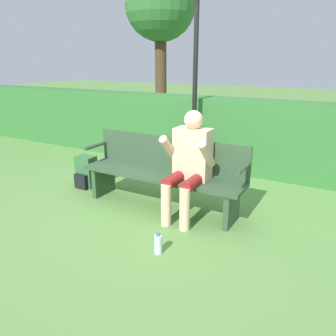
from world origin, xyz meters
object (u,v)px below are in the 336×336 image
at_px(water_bottle, 158,244).
at_px(tree, 160,7).
at_px(person_seated, 189,161).
at_px(park_bench, 164,171).
at_px(backpack, 86,172).
at_px(signpost, 195,68).

xyz_separation_m(water_bottle, tree, (-3.38, 5.89, 2.93)).
bearing_deg(person_seated, park_bench, 163.54).
bearing_deg(backpack, person_seated, -4.65).
xyz_separation_m(park_bench, signpost, (-0.21, 1.30, 1.16)).
bearing_deg(signpost, backpack, -129.53).
bearing_deg(park_bench, signpost, 99.18).
bearing_deg(backpack, park_bench, -0.95).
distance_m(person_seated, tree, 6.48).
relative_size(person_seated, backpack, 2.72).
relative_size(park_bench, backpack, 4.55).
distance_m(park_bench, tree, 6.29).
bearing_deg(tree, person_seated, -56.99).
bearing_deg(water_bottle, person_seated, 96.66).
height_order(person_seated, signpost, signpost).
distance_m(park_bench, backpack, 1.28).
height_order(person_seated, water_bottle, person_seated).
distance_m(park_bench, person_seated, 0.45).
distance_m(person_seated, water_bottle, 1.01).
bearing_deg(park_bench, backpack, 179.05).
relative_size(person_seated, water_bottle, 5.88).
xyz_separation_m(park_bench, backpack, (-1.26, 0.02, -0.23)).
height_order(park_bench, backpack, park_bench).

